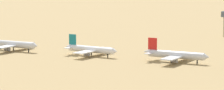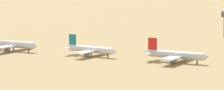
# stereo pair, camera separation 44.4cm
# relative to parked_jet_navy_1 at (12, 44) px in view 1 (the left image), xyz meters

# --- Properties ---
(ground) EXTENTS (4000.00, 4000.00, 0.00)m
(ground) POSITION_rel_parked_jet_navy_1_xyz_m (52.25, -4.89, -4.14)
(ground) COLOR tan
(parked_jet_navy_1) EXTENTS (38.11, 31.85, 12.63)m
(parked_jet_navy_1) POSITION_rel_parked_jet_navy_1_xyz_m (0.00, 0.00, 0.00)
(parked_jet_navy_1) COLOR silver
(parked_jet_navy_1) RESTS_ON ground
(parked_jet_teal_2) EXTENTS (35.66, 29.95, 11.79)m
(parked_jet_teal_2) POSITION_rel_parked_jet_navy_1_xyz_m (52.53, 5.39, -0.28)
(parked_jet_teal_2) COLOR white
(parked_jet_teal_2) RESTS_ON ground
(parked_jet_red_3) EXTENTS (37.65, 31.55, 12.46)m
(parked_jet_red_3) POSITION_rel_parked_jet_navy_1_xyz_m (103.84, 8.20, -0.06)
(parked_jet_red_3) COLOR silver
(parked_jet_red_3) RESTS_ON ground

